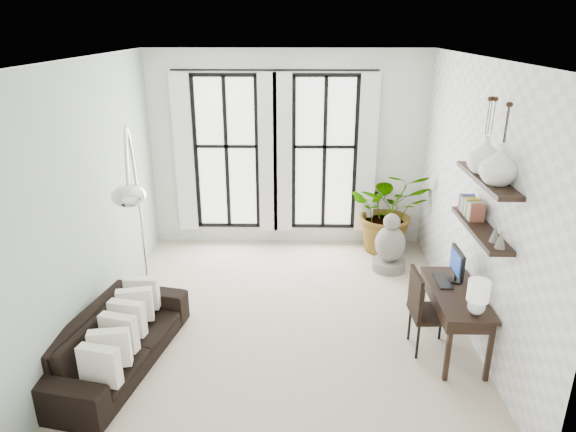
{
  "coord_description": "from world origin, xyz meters",
  "views": [
    {
      "loc": [
        0.17,
        -5.71,
        3.54
      ],
      "look_at": [
        0.05,
        0.3,
        1.28
      ],
      "focal_mm": 32.0,
      "sensor_mm": 36.0,
      "label": 1
    }
  ],
  "objects_px": {
    "desk_chair": "(425,306)",
    "arc_lamp": "(132,174)",
    "sofa": "(116,340)",
    "buddha": "(390,247)",
    "desk": "(457,297)",
    "plant": "(389,210)"
  },
  "relations": [
    {
      "from": "desk",
      "to": "desk_chair",
      "type": "xyz_separation_m",
      "value": [
        -0.34,
        0.04,
        -0.14
      ]
    },
    {
      "from": "buddha",
      "to": "desk_chair",
      "type": "bearing_deg",
      "value": -88.99
    },
    {
      "from": "desk",
      "to": "buddha",
      "type": "xyz_separation_m",
      "value": [
        -0.38,
        2.09,
        -0.32
      ]
    },
    {
      "from": "plant",
      "to": "arc_lamp",
      "type": "xyz_separation_m",
      "value": [
        -3.35,
        -2.34,
        1.25
      ]
    },
    {
      "from": "sofa",
      "to": "buddha",
      "type": "bearing_deg",
      "value": -43.23
    },
    {
      "from": "plant",
      "to": "desk",
      "type": "xyz_separation_m",
      "value": [
        0.3,
        -2.83,
        -0.01
      ]
    },
    {
      "from": "desk_chair",
      "to": "arc_lamp",
      "type": "bearing_deg",
      "value": 169.97
    },
    {
      "from": "plant",
      "to": "buddha",
      "type": "height_order",
      "value": "plant"
    },
    {
      "from": "buddha",
      "to": "plant",
      "type": "bearing_deg",
      "value": 83.91
    },
    {
      "from": "desk_chair",
      "to": "arc_lamp",
      "type": "xyz_separation_m",
      "value": [
        -3.3,
        0.44,
        1.4
      ]
    },
    {
      "from": "arc_lamp",
      "to": "plant",
      "type": "bearing_deg",
      "value": 35.0
    },
    {
      "from": "arc_lamp",
      "to": "buddha",
      "type": "xyz_separation_m",
      "value": [
        3.27,
        1.61,
        -1.58
      ]
    },
    {
      "from": "sofa",
      "to": "arc_lamp",
      "type": "height_order",
      "value": "arc_lamp"
    },
    {
      "from": "desk",
      "to": "desk_chair",
      "type": "relative_size",
      "value": 1.29
    },
    {
      "from": "desk",
      "to": "arc_lamp",
      "type": "xyz_separation_m",
      "value": [
        -3.64,
        0.48,
        1.26
      ]
    },
    {
      "from": "sofa",
      "to": "plant",
      "type": "relative_size",
      "value": 1.48
    },
    {
      "from": "desk",
      "to": "sofa",
      "type": "bearing_deg",
      "value": -175.17
    },
    {
      "from": "sofa",
      "to": "desk",
      "type": "xyz_separation_m",
      "value": [
        3.75,
        0.32,
        0.4
      ]
    },
    {
      "from": "sofa",
      "to": "arc_lamp",
      "type": "bearing_deg",
      "value": 3.94
    },
    {
      "from": "desk_chair",
      "to": "buddha",
      "type": "relative_size",
      "value": 1.08
    },
    {
      "from": "sofa",
      "to": "buddha",
      "type": "relative_size",
      "value": 2.3
    },
    {
      "from": "desk",
      "to": "arc_lamp",
      "type": "distance_m",
      "value": 3.89
    }
  ]
}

